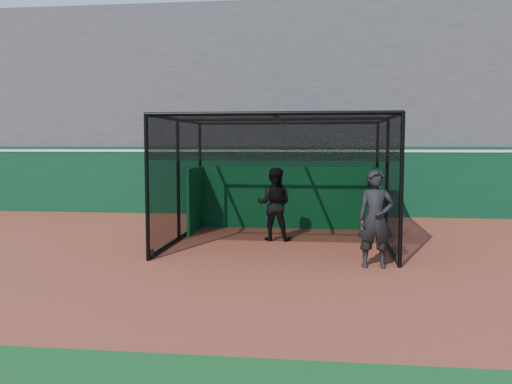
# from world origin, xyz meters

# --- Properties ---
(ground) EXTENTS (120.00, 120.00, 0.00)m
(ground) POSITION_xyz_m (0.00, 0.00, 0.00)
(ground) COLOR #97422B
(ground) RESTS_ON ground
(outfield_wall) EXTENTS (50.00, 0.50, 2.50)m
(outfield_wall) POSITION_xyz_m (0.00, 8.50, 1.29)
(outfield_wall) COLOR #0A371E
(outfield_wall) RESTS_ON ground
(grandstand) EXTENTS (50.00, 7.85, 8.95)m
(grandstand) POSITION_xyz_m (0.00, 12.27, 4.48)
(grandstand) COLOR #4C4C4F
(grandstand) RESTS_ON ground
(batting_cage) EXTENTS (5.55, 5.28, 3.23)m
(batting_cage) POSITION_xyz_m (0.99, 2.80, 1.61)
(batting_cage) COLOR black
(batting_cage) RESTS_ON ground
(batter) EXTENTS (1.01, 0.81, 1.96)m
(batter) POSITION_xyz_m (0.81, 3.14, 0.98)
(batter) COLOR black
(batter) RESTS_ON ground
(on_deck_player) EXTENTS (0.78, 0.53, 2.05)m
(on_deck_player) POSITION_xyz_m (3.20, 0.14, 1.02)
(on_deck_player) COLOR black
(on_deck_player) RESTS_ON ground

